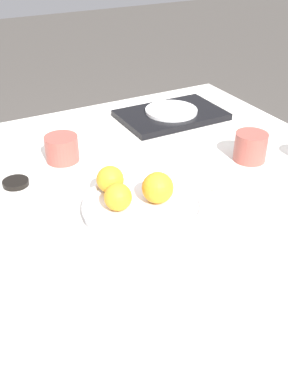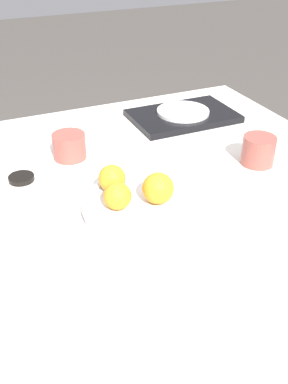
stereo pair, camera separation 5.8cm
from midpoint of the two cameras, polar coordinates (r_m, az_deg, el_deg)
ground_plane at (r=1.68m, az=-6.03°, el=-20.84°), size 12.00×12.00×0.00m
table at (r=1.39m, az=-6.95°, el=-11.21°), size 1.30×0.81×0.78m
fruit_platter at (r=0.98m, az=-1.68°, el=-1.82°), size 0.27×0.27×0.03m
orange_0 at (r=0.97m, az=0.05°, el=0.50°), size 0.07×0.07×0.07m
orange_1 at (r=0.95m, az=-5.07°, el=-0.68°), size 0.06×0.06×0.06m
orange_2 at (r=1.02m, az=-5.95°, el=1.56°), size 0.06×0.06×0.06m
serving_tray at (r=1.45m, az=2.31°, el=9.72°), size 0.32×0.21×0.02m
side_plate at (r=1.44m, az=2.32°, el=10.27°), size 0.16×0.16×0.01m
cup_1 at (r=1.21m, az=12.04°, el=5.61°), size 0.08×0.08×0.08m
cup_3 at (r=1.20m, az=-11.76°, el=5.40°), size 0.09×0.09×0.07m
napkin at (r=1.06m, az=11.27°, el=-0.43°), size 0.11×0.11×0.01m
soy_dish at (r=1.13m, az=-17.40°, el=1.11°), size 0.06×0.06×0.01m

